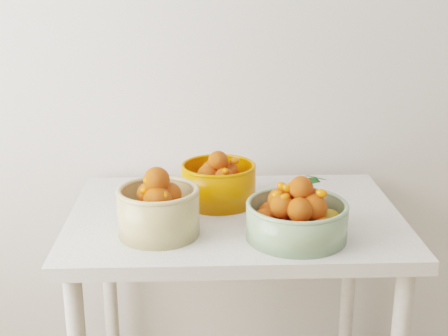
{
  "coord_description": "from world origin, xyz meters",
  "views": [
    {
      "loc": [
        -0.52,
        -0.15,
        1.46
      ],
      "look_at": [
        -0.46,
        1.52,
        0.92
      ],
      "focal_mm": 50.0,
      "sensor_mm": 36.0,
      "label": 1
    }
  ],
  "objects_px": {
    "bowl_green": "(297,217)",
    "bowl_orange": "(218,182)",
    "table": "(235,242)",
    "bowl_cream": "(158,209)"
  },
  "relations": [
    {
      "from": "table",
      "to": "bowl_orange",
      "type": "relative_size",
      "value": 3.21
    },
    {
      "from": "table",
      "to": "bowl_green",
      "type": "height_order",
      "value": "bowl_green"
    },
    {
      "from": "table",
      "to": "bowl_cream",
      "type": "height_order",
      "value": "bowl_cream"
    },
    {
      "from": "bowl_cream",
      "to": "bowl_orange",
      "type": "relative_size",
      "value": 0.78
    },
    {
      "from": "table",
      "to": "bowl_orange",
      "type": "height_order",
      "value": "bowl_orange"
    },
    {
      "from": "table",
      "to": "bowl_green",
      "type": "xyz_separation_m",
      "value": [
        0.16,
        -0.19,
        0.16
      ]
    },
    {
      "from": "bowl_cream",
      "to": "bowl_green",
      "type": "height_order",
      "value": "bowl_cream"
    },
    {
      "from": "bowl_green",
      "to": "bowl_orange",
      "type": "distance_m",
      "value": 0.35
    },
    {
      "from": "bowl_cream",
      "to": "bowl_green",
      "type": "xyz_separation_m",
      "value": [
        0.38,
        -0.04,
        -0.01
      ]
    },
    {
      "from": "bowl_cream",
      "to": "bowl_green",
      "type": "bearing_deg",
      "value": -5.86
    }
  ]
}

